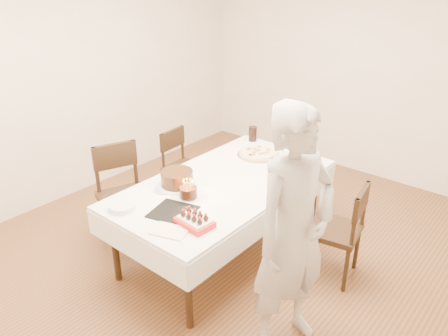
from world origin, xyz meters
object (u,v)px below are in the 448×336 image
Objects in this scene: chair_left_savory at (186,169)px; pizza_pepperoni at (300,159)px; taper_candle at (282,156)px; cola_glass at (253,134)px; layer_cake at (177,178)px; person at (293,234)px; pizza_white at (258,154)px; birthday_cake at (188,189)px; dining_table at (224,217)px; strawberry_box at (195,221)px; pasta_bowl at (286,172)px; chair_left_dessert at (125,199)px; chair_right_savory at (334,230)px.

chair_left_savory reaches higher than pizza_pepperoni.
cola_glass is (-0.68, 0.45, -0.07)m from taper_candle.
cola_glass is 0.45× the size of layer_cake.
pizza_white is at bearing 57.29° from person.
dining_table is at bearing 84.57° from birthday_cake.
person reaches higher than strawberry_box.
strawberry_box is at bearing -88.93° from taper_candle.
person reaches higher than pasta_bowl.
layer_cake reaches higher than strawberry_box.
taper_candle is at bearing 137.71° from pasta_bowl.
chair_left_dessert is (0.13, -0.96, 0.07)m from chair_left_savory.
dining_table is 2.12× the size of chair_left_dessert.
taper_candle reaches higher than chair_left_dessert.
strawberry_box is (0.30, -0.70, 0.41)m from dining_table.
taper_candle is at bearing -21.40° from pizza_white.
pizza_white is at bearing 152.20° from chair_right_savory.
chair_left_savory is at bearing -163.64° from pizza_white.
birthday_cake is at bearing -105.06° from pizza_pepperoni.
pizza_pepperoni is at bearing 74.94° from birthday_cake.
pasta_bowl is at bearing 49.07° from dining_table.
chair_right_savory reaches higher than chair_left_savory.
dining_table is 5.83× the size of layer_cake.
pasta_bowl is (0.48, -0.24, 0.03)m from pizza_white.
chair_right_savory is 3.18× the size of pasta_bowl.
cola_glass is at bearing 134.59° from pizza_white.
chair_left_savory is 0.48× the size of person.
person is 1.35m from layer_cake.
pizza_pepperoni is 1.06× the size of layer_cake.
cola_glass reaches higher than chair_right_savory.
pasta_bowl is 0.17m from taper_candle.
chair_left_savory is at bearing 135.95° from birthday_cake.
chair_left_savory is at bearing -162.40° from pizza_pepperoni.
pasta_bowl is (-0.68, 0.98, -0.11)m from person.
chair_right_savory is 2.35× the size of pizza_pepperoni.
chair_left_savory is 3.08× the size of strawberry_box.
pizza_white is at bearing -99.37° from chair_left_dessert.
chair_left_dessert is 2.61× the size of pizza_pepperoni.
layer_cake is at bearing 157.70° from birthday_cake.
birthday_cake reaches higher than strawberry_box.
chair_left_savory reaches higher than pasta_bowl.
dining_table is at bearing -81.13° from pizza_white.
chair_left_dessert is 3.53× the size of pasta_bowl.
taper_candle is at bearing 154.44° from chair_right_savory.
taper_candle reaches higher than layer_cake.
chair_left_dessert is 6.12× the size of cola_glass.
pizza_pepperoni is at bearing 20.10° from pizza_white.
chair_left_dessert is at bearing -173.01° from birthday_cake.
chair_left_savory is 5.88× the size of birthday_cake.
layer_cake is 0.25m from birthday_cake.
pizza_pepperoni is 1.30m from birthday_cake.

